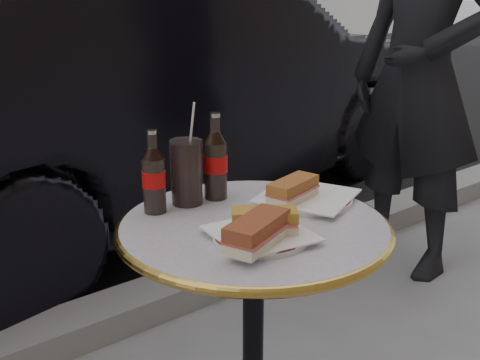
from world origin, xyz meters
TOP-DOWN VIEW (x-y plane):
  - curb at (0.00, 0.90)m, footprint 40.00×0.20m
  - plate_left at (-0.05, -0.08)m, footprint 0.26×0.26m
  - plate_right at (0.19, 0.02)m, footprint 0.27×0.27m
  - sandwich_left_a at (-0.09, -0.12)m, footprint 0.18×0.13m
  - sandwich_left_b at (-0.04, -0.08)m, footprint 0.15×0.13m
  - sandwich_right at (0.14, 0.02)m, footprint 0.15×0.10m
  - cola_bottle_left at (-0.14, 0.20)m, footprint 0.06×0.06m
  - cola_bottle_right at (0.03, 0.18)m, footprint 0.07×0.07m
  - cola_glass at (-0.05, 0.20)m, footprint 0.10×0.10m
  - parked_car at (0.92, 1.92)m, footprint 2.21×4.29m
  - pedestrian at (1.38, 0.55)m, footprint 0.46×0.66m

SIDE VIEW (x-z plane):
  - curb at x=0.00m, z-range -0.01..0.11m
  - parked_car at x=0.92m, z-range 0.00..1.34m
  - plate_left at x=-0.05m, z-range 0.73..0.74m
  - plate_right at x=0.19m, z-range 0.73..0.74m
  - sandwich_left_b at x=-0.04m, z-range 0.74..0.79m
  - sandwich_right at x=0.14m, z-range 0.74..0.79m
  - sandwich_left_a at x=-0.09m, z-range 0.74..0.80m
  - cola_glass at x=-0.05m, z-range 0.73..0.89m
  - cola_bottle_left at x=-0.14m, z-range 0.73..0.93m
  - cola_bottle_right at x=0.03m, z-range 0.73..0.95m
  - pedestrian at x=1.38m, z-range 0.00..1.73m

